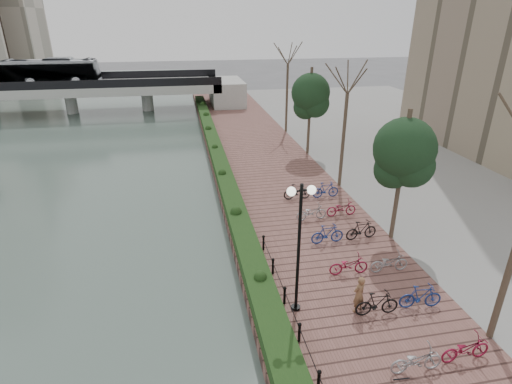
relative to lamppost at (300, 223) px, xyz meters
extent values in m
cube|color=#4E6156|center=(-16.76, 20.35, -4.17)|extent=(30.00, 130.00, 0.02)
cube|color=brown|center=(2.24, 12.85, -3.93)|extent=(8.00, 75.00, 0.50)
cube|color=gray|center=(18.24, 12.85, -3.93)|extent=(24.00, 75.00, 0.50)
cube|color=#173413|center=(-1.16, 15.35, -3.38)|extent=(1.10, 56.00, 0.60)
cylinder|color=black|center=(-0.36, -3.65, -3.33)|extent=(0.10, 0.10, 0.70)
cylinder|color=black|center=(-0.36, -1.65, -3.33)|extent=(0.10, 0.10, 0.70)
cylinder|color=black|center=(-0.36, 0.35, -3.33)|extent=(0.10, 0.10, 0.70)
cylinder|color=black|center=(-0.36, 2.35, -3.33)|extent=(0.10, 0.10, 0.70)
cylinder|color=black|center=(-0.36, 4.35, -3.33)|extent=(0.10, 0.10, 0.70)
cylinder|color=black|center=(0.00, 0.00, -1.11)|extent=(0.12, 0.12, 5.14)
cylinder|color=black|center=(0.00, 0.00, 1.21)|extent=(0.70, 0.06, 0.06)
sphere|color=white|center=(-0.35, 0.00, 1.21)|extent=(0.32, 0.32, 0.32)
sphere|color=white|center=(0.35, 0.00, 1.21)|extent=(0.32, 0.32, 0.32)
imported|color=brown|center=(2.24, -0.55, -2.93)|extent=(0.65, 0.55, 1.51)
imported|color=#9B9B9F|center=(2.84, -3.45, -3.23)|extent=(0.60, 1.72, 0.90)
imported|color=black|center=(2.84, -0.85, -3.18)|extent=(0.47, 1.66, 1.00)
imported|color=maroon|center=(2.84, 1.75, -3.23)|extent=(0.60, 1.71, 0.90)
imported|color=navy|center=(2.84, 4.35, -3.18)|extent=(0.47, 1.66, 1.00)
imported|color=#9B9B9F|center=(2.84, 6.95, -3.23)|extent=(0.60, 1.71, 0.90)
imported|color=black|center=(2.84, 9.55, -3.18)|extent=(0.47, 1.66, 1.00)
imported|color=maroon|center=(4.64, -3.45, -3.23)|extent=(0.60, 1.72, 0.90)
imported|color=navy|center=(4.64, -0.85, -3.18)|extent=(0.47, 1.66, 1.00)
imported|color=#9B9B9F|center=(4.64, 1.75, -3.23)|extent=(0.60, 1.71, 0.90)
imported|color=black|center=(4.64, 4.35, -3.18)|extent=(0.47, 1.66, 1.00)
imported|color=maroon|center=(4.64, 6.95, -3.23)|extent=(0.60, 1.71, 0.90)
imported|color=navy|center=(4.64, 9.55, -3.18)|extent=(0.47, 1.66, 1.00)
cube|color=#A7A7A2|center=(-16.76, 40.35, -1.18)|extent=(36.00, 8.00, 1.00)
cube|color=black|center=(-16.76, 36.45, -0.23)|extent=(36.00, 0.15, 0.90)
cube|color=black|center=(-16.76, 44.25, -0.23)|extent=(36.00, 0.15, 0.90)
cylinder|color=#A7A7A2|center=(-16.76, 40.35, -2.93)|extent=(1.40, 1.40, 2.50)
cylinder|color=#A7A7A2|center=(-7.76, 40.35, -2.93)|extent=(1.40, 1.40, 2.50)
imported|color=silver|center=(-18.34, 40.35, 0.82)|extent=(2.52, 10.77, 3.00)
camera|label=1|loc=(-3.76, -11.69, 6.46)|focal=28.00mm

